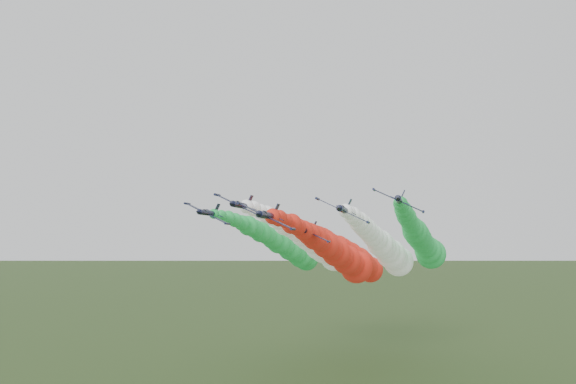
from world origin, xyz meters
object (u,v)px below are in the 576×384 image
jet_outer_left (285,246)px  jet_outer_right (422,241)px  jet_lead (339,254)px  jet_trail (356,258)px  jet_inner_right (386,249)px  jet_inner_left (315,244)px

jet_outer_left → jet_outer_right: size_ratio=0.99×
jet_lead → jet_outer_left: 26.74m
jet_outer_right → jet_outer_left: bearing=176.7°
jet_lead → jet_outer_left: size_ratio=1.01×
jet_outer_left → jet_trail: 21.12m
jet_lead → jet_inner_right: jet_inner_right is taller
jet_outer_left → jet_outer_right: (38.64, -2.20, 1.42)m
jet_inner_left → jet_inner_right: (18.69, 0.16, -1.12)m
jet_lead → jet_inner_left: bearing=130.3°
jet_outer_right → jet_trail: bearing=154.1°
jet_inner_left → jet_outer_left: (-10.66, 10.34, -0.60)m
jet_outer_right → jet_trail: jet_outer_right is taller
jet_inner_right → jet_inner_left: bearing=-179.5°
jet_outer_right → jet_trail: 21.79m
jet_lead → jet_trail: bearing=87.3°
jet_lead → jet_inner_right: bearing=39.8°
jet_outer_left → jet_trail: jet_outer_left is taller
jet_lead → jet_outer_left: jet_outer_left is taller
jet_lead → jet_outer_right: bearing=40.2°
jet_inner_right → jet_outer_left: size_ratio=1.00×
jet_inner_right → jet_trail: size_ratio=1.00×
jet_outer_left → jet_trail: (19.57, 7.05, -3.65)m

